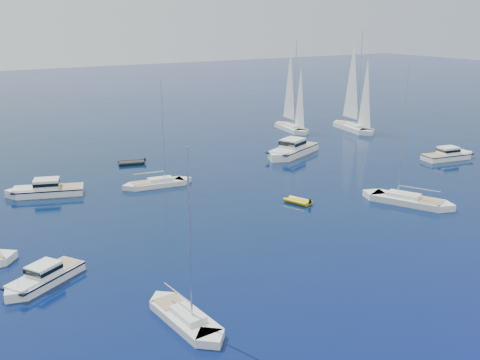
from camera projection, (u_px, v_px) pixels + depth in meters
name	position (u px, v px, depth m)	size (l,w,h in m)	color
ground	(388.00, 286.00, 43.34)	(400.00, 400.00, 0.00)	#090F56
motor_cruiser_left	(43.00, 284.00, 43.73)	(2.36, 7.71, 2.02)	white
motor_cruiser_far_r	(448.00, 159.00, 81.47)	(2.70, 8.83, 2.32)	white
motor_cruiser_far_l	(46.00, 195.00, 65.24)	(2.85, 9.32, 2.45)	silver
motor_cruiser_distant	(292.00, 155.00, 83.84)	(3.60, 11.76, 3.09)	white
sailboat_fore	(186.00, 322.00, 38.26)	(2.27, 8.74, 12.85)	silver
sailboat_mid_r	(407.00, 203.00, 62.34)	(2.81, 10.80, 15.87)	white
sailboat_centre	(158.00, 186.00, 68.67)	(2.36, 9.07, 13.34)	silver
sailboat_sails_r	(353.00, 130.00, 102.08)	(3.22, 12.38, 18.21)	white
sailboat_sails_far	(291.00, 130.00, 101.89)	(2.91, 11.18, 16.43)	white
tender_yellow	(298.00, 203.00, 62.44)	(1.76, 3.11, 0.95)	#C0A70B
tender_grey_far	(131.00, 164.00, 78.72)	(2.07, 3.79, 0.95)	black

